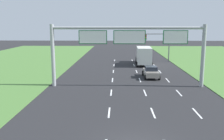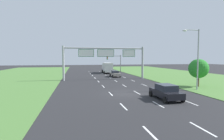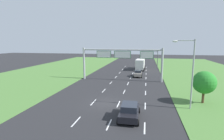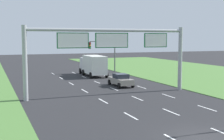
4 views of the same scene
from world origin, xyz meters
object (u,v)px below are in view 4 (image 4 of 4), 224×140
object	(u,v)px
car_near_red	(121,80)
sign_gantry	(111,47)
box_truck	(93,65)
traffic_light_mast	(104,50)

from	to	relation	value
car_near_red	sign_gantry	bearing A→B (deg)	-123.42
sign_gantry	box_truck	bearing A→B (deg)	78.23
box_truck	sign_gantry	xyz separation A→B (m)	(-3.37, -16.15, 3.25)
car_near_red	box_truck	distance (m)	11.23
car_near_red	traffic_light_mast	bearing A→B (deg)	76.92
car_near_red	sign_gantry	world-z (taller)	sign_gantry
box_truck	sign_gantry	distance (m)	16.81
sign_gantry	traffic_light_mast	distance (m)	21.08
box_truck	traffic_light_mast	distance (m)	5.48
sign_gantry	traffic_light_mast	bearing A→B (deg)	71.63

